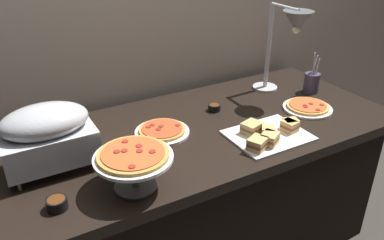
% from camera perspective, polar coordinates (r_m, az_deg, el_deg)
% --- Properties ---
extents(back_wall, '(4.40, 0.04, 2.40)m').
position_cam_1_polar(back_wall, '(2.10, -5.95, 15.34)').
color(back_wall, '#B7A893').
rests_on(back_wall, ground_plane).
extents(buffet_table, '(1.90, 0.84, 0.76)m').
position_cam_1_polar(buffet_table, '(2.04, 1.04, -10.41)').
color(buffet_table, black).
rests_on(buffet_table, ground_plane).
extents(chafing_dish, '(0.34, 0.23, 0.26)m').
position_cam_1_polar(chafing_dish, '(1.57, -20.41, -1.88)').
color(chafing_dish, '#B7BABF').
rests_on(chafing_dish, buffet_table).
extents(heat_lamp, '(0.15, 0.34, 0.48)m').
position_cam_1_polar(heat_lamp, '(2.07, 14.26, 12.63)').
color(heat_lamp, '#B7BABF').
rests_on(heat_lamp, buffet_table).
extents(pizza_plate_front, '(0.25, 0.25, 0.03)m').
position_cam_1_polar(pizza_plate_front, '(1.78, -4.38, -1.59)').
color(pizza_plate_front, white).
rests_on(pizza_plate_front, buffet_table).
extents(pizza_plate_center, '(0.25, 0.25, 0.03)m').
position_cam_1_polar(pizza_plate_center, '(2.08, 16.50, 1.81)').
color(pizza_plate_center, white).
rests_on(pizza_plate_center, buffet_table).
extents(pizza_plate_raised_stand, '(0.28, 0.28, 0.15)m').
position_cam_1_polar(pizza_plate_raised_stand, '(1.39, -8.53, -5.68)').
color(pizza_plate_raised_stand, '#595B60').
rests_on(pizza_plate_raised_stand, buffet_table).
extents(sandwich_platter, '(0.35, 0.28, 0.06)m').
position_cam_1_polar(sandwich_platter, '(1.76, 11.09, -1.98)').
color(sandwich_platter, white).
rests_on(sandwich_platter, buffet_table).
extents(sauce_cup_near, '(0.07, 0.07, 0.04)m').
position_cam_1_polar(sauce_cup_near, '(1.41, -19.11, -11.42)').
color(sauce_cup_near, black).
rests_on(sauce_cup_near, buffet_table).
extents(sauce_cup_far, '(0.06, 0.06, 0.03)m').
position_cam_1_polar(sauce_cup_far, '(1.99, 3.27, 1.88)').
color(sauce_cup_far, black).
rests_on(sauce_cup_far, buffet_table).
extents(utensil_holder, '(0.08, 0.08, 0.23)m').
position_cam_1_polar(utensil_holder, '(2.29, 17.05, 5.28)').
color(utensil_holder, '#383347').
rests_on(utensil_holder, buffet_table).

